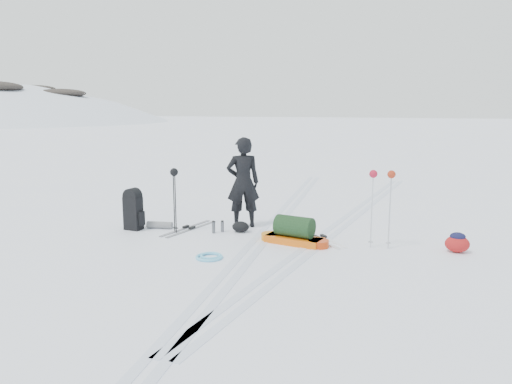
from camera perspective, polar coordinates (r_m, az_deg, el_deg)
ground at (r=10.09m, az=0.51°, el=-5.49°), size 200.00×200.00×0.00m
ski_tracks at (r=10.75m, az=5.01°, el=-4.53°), size 3.38×17.97×0.01m
skier at (r=10.97m, az=-1.49°, el=1.10°), size 0.86×0.75×2.00m
pulk_sled at (r=9.81m, az=4.40°, el=-4.70°), size 1.48×0.71×0.55m
expedition_rucksack at (r=11.13m, az=-13.50°, el=-2.06°), size 0.98×0.52×0.92m
ski_poles_black at (r=10.58m, az=-9.33°, el=1.37°), size 0.18×0.17×1.38m
ski_poles_silver at (r=9.55m, az=14.20°, el=0.99°), size 0.48×0.18×1.49m
touring_skis_grey at (r=11.06m, az=-7.67°, el=-4.13°), size 0.63×1.71×0.06m
touring_skis_white at (r=10.28m, az=7.32°, el=-5.20°), size 1.29×1.43×0.06m
rope_coil at (r=8.96m, az=-5.31°, el=-7.35°), size 0.59×0.59×0.06m
small_daypack at (r=9.94m, az=22.02°, el=-5.39°), size 0.50×0.43×0.38m
thermos_pair at (r=10.65m, az=-4.39°, el=-3.99°), size 0.21×0.22×0.27m
stuff_sack at (r=10.67m, az=-1.77°, el=-3.99°), size 0.45×0.40×0.23m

